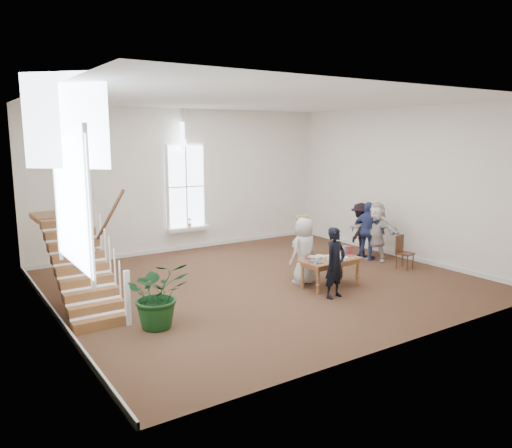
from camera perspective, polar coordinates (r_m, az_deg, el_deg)
ground at (r=12.75m, az=0.92°, el=-6.63°), size 10.00×10.00×0.00m
room_shell at (r=16.36m, az=-7.76°, el=-1.52°), size 10.49×10.00×10.00m
staircase at (r=11.32m, az=-19.82°, el=-0.93°), size 1.10×4.10×2.92m
library_table at (r=12.29m, az=8.50°, el=-4.32°), size 1.54×0.82×0.77m
police_officer at (r=11.50m, az=9.04°, el=-4.41°), size 0.65×0.49×1.63m
elderly_woman at (r=12.48m, az=5.52°, el=-3.08°), size 0.89×0.66×1.67m
person_yellow at (r=13.04m, az=5.17°, el=-2.50°), size 1.00×0.91×1.67m
woman_cluster_a at (r=15.14m, az=12.69°, el=-0.80°), size 0.76×1.10×1.74m
woman_cluster_b at (r=15.55m, az=11.82°, el=-0.65°), size 1.23×1.04×1.65m
woman_cluster_c at (r=15.10m, az=13.57°, el=-0.85°), size 0.92×1.70×1.75m
floor_plant at (r=9.84m, az=-11.11°, el=-7.85°), size 1.38×1.25×1.33m
side_chair at (r=14.49m, az=16.42°, el=-2.88°), size 0.48×0.48×0.93m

